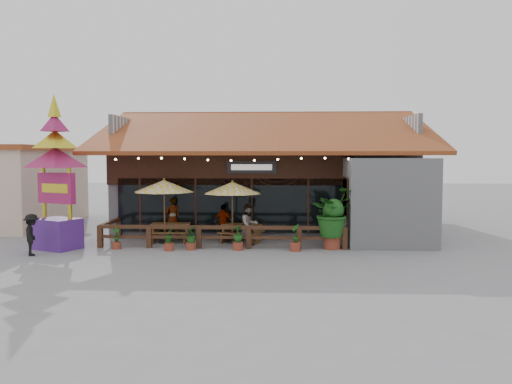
{
  "coord_description": "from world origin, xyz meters",
  "views": [
    {
      "loc": [
        0.63,
        -20.12,
        3.64
      ],
      "look_at": [
        -0.29,
        1.5,
        2.13
      ],
      "focal_mm": 35.0,
      "sensor_mm": 36.0,
      "label": 1
    }
  ],
  "objects_px": {
    "pedestrian": "(32,235)",
    "umbrella_left": "(164,186)",
    "umbrella_right": "(232,188)",
    "picnic_table_left": "(171,229)",
    "thai_sign_tower": "(56,162)",
    "tropical_plant": "(332,213)",
    "picnic_table_right": "(242,230)"
  },
  "relations": [
    {
      "from": "umbrella_right",
      "to": "tropical_plant",
      "type": "xyz_separation_m",
      "value": [
        4.08,
        -1.18,
        -0.92
      ]
    },
    {
      "from": "picnic_table_left",
      "to": "thai_sign_tower",
      "type": "bearing_deg",
      "value": -155.06
    },
    {
      "from": "umbrella_right",
      "to": "tropical_plant",
      "type": "bearing_deg",
      "value": -16.13
    },
    {
      "from": "umbrella_right",
      "to": "thai_sign_tower",
      "type": "height_order",
      "value": "thai_sign_tower"
    },
    {
      "from": "umbrella_left",
      "to": "picnic_table_left",
      "type": "relative_size",
      "value": 1.61
    },
    {
      "from": "umbrella_right",
      "to": "picnic_table_left",
      "type": "height_order",
      "value": "umbrella_right"
    },
    {
      "from": "umbrella_right",
      "to": "picnic_table_right",
      "type": "xyz_separation_m",
      "value": [
        0.37,
        0.18,
        -1.81
      ]
    },
    {
      "from": "umbrella_right",
      "to": "tropical_plant",
      "type": "relative_size",
      "value": 1.28
    },
    {
      "from": "tropical_plant",
      "to": "pedestrian",
      "type": "relative_size",
      "value": 1.58
    },
    {
      "from": "picnic_table_right",
      "to": "tropical_plant",
      "type": "bearing_deg",
      "value": -20.16
    },
    {
      "from": "tropical_plant",
      "to": "picnic_table_right",
      "type": "bearing_deg",
      "value": 159.84
    },
    {
      "from": "thai_sign_tower",
      "to": "pedestrian",
      "type": "height_order",
      "value": "thai_sign_tower"
    },
    {
      "from": "umbrella_right",
      "to": "picnic_table_left",
      "type": "relative_size",
      "value": 1.85
    },
    {
      "from": "picnic_table_left",
      "to": "thai_sign_tower",
      "type": "height_order",
      "value": "thai_sign_tower"
    },
    {
      "from": "pedestrian",
      "to": "picnic_table_right",
      "type": "bearing_deg",
      "value": -88.96
    },
    {
      "from": "tropical_plant",
      "to": "umbrella_right",
      "type": "bearing_deg",
      "value": 163.87
    },
    {
      "from": "picnic_table_left",
      "to": "thai_sign_tower",
      "type": "relative_size",
      "value": 0.26
    },
    {
      "from": "thai_sign_tower",
      "to": "picnic_table_left",
      "type": "bearing_deg",
      "value": 24.94
    },
    {
      "from": "umbrella_left",
      "to": "pedestrian",
      "type": "relative_size",
      "value": 1.77
    },
    {
      "from": "umbrella_right",
      "to": "pedestrian",
      "type": "distance_m",
      "value": 7.94
    },
    {
      "from": "umbrella_left",
      "to": "thai_sign_tower",
      "type": "distance_m",
      "value": 4.36
    },
    {
      "from": "pedestrian",
      "to": "umbrella_left",
      "type": "bearing_deg",
      "value": -78.03
    },
    {
      "from": "umbrella_left",
      "to": "picnic_table_right",
      "type": "height_order",
      "value": "umbrella_left"
    },
    {
      "from": "umbrella_left",
      "to": "picnic_table_right",
      "type": "bearing_deg",
      "value": 5.63
    },
    {
      "from": "umbrella_right",
      "to": "pedestrian",
      "type": "bearing_deg",
      "value": -156.98
    },
    {
      "from": "umbrella_right",
      "to": "picnic_table_left",
      "type": "distance_m",
      "value": 3.26
    },
    {
      "from": "umbrella_right",
      "to": "picnic_table_left",
      "type": "xyz_separation_m",
      "value": [
        -2.7,
        0.25,
        -1.8
      ]
    },
    {
      "from": "picnic_table_left",
      "to": "thai_sign_tower",
      "type": "xyz_separation_m",
      "value": [
        -4.12,
        -1.91,
        2.93
      ]
    },
    {
      "from": "umbrella_right",
      "to": "pedestrian",
      "type": "relative_size",
      "value": 2.02
    },
    {
      "from": "picnic_table_right",
      "to": "pedestrian",
      "type": "height_order",
      "value": "pedestrian"
    },
    {
      "from": "picnic_table_right",
      "to": "tropical_plant",
      "type": "distance_m",
      "value": 4.05
    },
    {
      "from": "umbrella_left",
      "to": "thai_sign_tower",
      "type": "bearing_deg",
      "value": -158.79
    }
  ]
}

